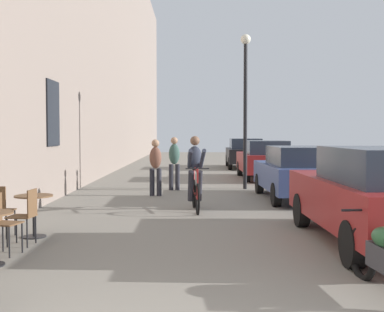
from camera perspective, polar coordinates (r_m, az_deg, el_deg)
cafe_chair_mid_toward_wall at (r=7.79m, az=-21.18°, el=-6.82°), size 0.46×0.46×0.89m
cafe_table_far at (r=8.89m, az=-17.80°, el=-5.59°), size 0.64×0.64×0.72m
cafe_chair_far_toward_street at (r=8.28m, az=-18.62°, el=-6.22°), size 0.42×0.42×0.89m
cyclist_on_bicycle at (r=11.44m, az=0.32°, el=-2.20°), size 0.52×1.76×1.74m
pedestrian_near at (r=14.06m, az=-4.28°, el=-0.94°), size 0.35×0.26×1.60m
pedestrian_mid at (r=15.46m, az=-2.12°, el=-0.50°), size 0.37×0.28×1.66m
street_lamp at (r=15.90m, az=6.10°, el=7.42°), size 0.32×0.32×4.90m
parked_car_nearest at (r=8.35m, az=20.49°, el=-4.17°), size 1.89×4.40×1.56m
parked_car_second at (r=13.48m, az=11.83°, el=-1.82°), size 1.76×4.06×1.43m
parked_car_third at (r=19.44m, az=8.23°, el=-0.35°), size 1.79×4.22×1.50m
parked_car_fourth at (r=25.50m, az=6.02°, el=0.38°), size 1.91×4.32×1.52m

